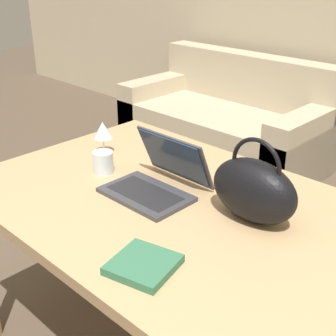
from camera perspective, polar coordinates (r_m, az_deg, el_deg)
The scene contains 7 objects.
dining_table at distance 1.65m, azimuth 1.73°, elevation -6.86°, with size 1.58×1.00×0.77m.
couch at distance 3.89m, azimuth 7.15°, elevation 5.32°, with size 1.66×0.84×0.82m.
laptop at distance 1.69m, azimuth -1.05°, elevation -1.05°, with size 0.32×0.30×0.20m.
drinking_glass at distance 1.86m, azimuth -7.92°, elevation 0.71°, with size 0.08×0.08×0.09m.
wine_glass at distance 2.02m, azimuth -7.95°, elevation 4.45°, with size 0.08×0.08×0.14m.
handbag at distance 1.51m, azimuth 10.42°, elevation -2.60°, with size 0.30×0.16×0.28m.
book at distance 1.31m, azimuth -3.01°, elevation -11.70°, with size 0.20×0.20×0.02m.
Camera 1 is at (0.95, -0.48, 1.56)m, focal length 50.00 mm.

